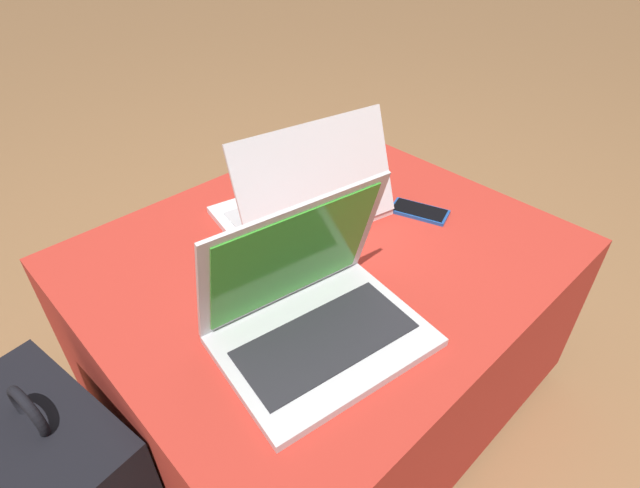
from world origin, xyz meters
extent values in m
plane|color=olive|center=(0.00, 0.00, 0.00)|extent=(14.00, 14.00, 0.00)
cube|color=maroon|center=(0.00, 0.00, 0.03)|extent=(0.94, 0.80, 0.05)
cube|color=#B22D23|center=(0.00, 0.00, 0.26)|extent=(0.98, 0.84, 0.42)
cube|color=silver|center=(-0.18, -0.19, 0.48)|extent=(0.38, 0.30, 0.02)
cube|color=#232328|center=(-0.18, -0.20, 0.49)|extent=(0.32, 0.18, 0.00)
cube|color=silver|center=(-0.17, -0.10, 0.61)|extent=(0.35, 0.13, 0.25)
cube|color=green|center=(-0.17, -0.11, 0.60)|extent=(0.31, 0.11, 0.22)
cube|color=silver|center=(0.06, 0.14, 0.48)|extent=(0.41, 0.31, 0.02)
cube|color=#B2B2B7|center=(0.06, 0.15, 0.49)|extent=(0.35, 0.19, 0.00)
cube|color=silver|center=(0.04, 0.06, 0.60)|extent=(0.38, 0.16, 0.23)
cube|color=white|center=(0.04, 0.07, 0.60)|extent=(0.34, 0.14, 0.20)
cube|color=#1E4C9E|center=(0.27, -0.06, 0.47)|extent=(0.10, 0.15, 0.01)
cube|color=black|center=(0.27, -0.06, 0.48)|extent=(0.09, 0.13, 0.00)
cube|color=black|center=(-0.60, 0.04, 0.21)|extent=(0.22, 0.37, 0.42)
torus|color=black|center=(-0.60, 0.04, 0.44)|extent=(0.03, 0.10, 0.10)
camera|label=1|loc=(-0.59, -0.61, 1.13)|focal=28.00mm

